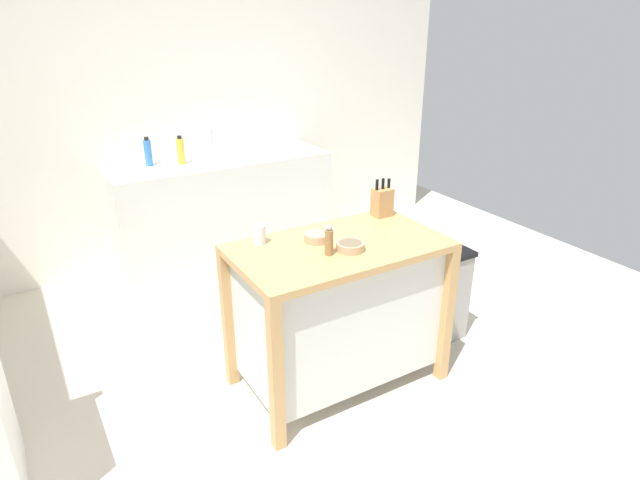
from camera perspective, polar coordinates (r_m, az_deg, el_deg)
ground_plane at (r=3.35m, az=0.87°, el=-14.13°), size 5.94×5.94×0.00m
wall_back at (r=4.69m, az=-13.51°, el=13.70°), size 4.94×0.10×2.60m
kitchen_island at (r=3.04m, az=1.96°, el=-7.12°), size 1.15×0.66×0.88m
knife_block at (r=3.25m, az=6.61°, el=4.06°), size 0.11×0.09×0.23m
bowl_ceramic_wide at (r=2.89m, az=-0.32°, el=0.34°), size 0.14×0.14×0.05m
bowl_stoneware_deep at (r=2.79m, az=3.24°, el=-0.64°), size 0.15×0.15×0.04m
drinking_cup at (r=2.87m, az=-6.46°, el=0.58°), size 0.07×0.07×0.10m
pepper_grinder at (r=2.71m, az=0.95°, el=-0.09°), size 0.04×0.04×0.16m
trash_bin at (r=3.62m, az=12.32°, el=-5.60°), size 0.36×0.28×0.63m
sink_counter at (r=4.61m, az=-10.26°, el=2.97°), size 1.77×0.60×0.92m
sink_faucet at (r=4.57m, az=-11.42°, el=10.16°), size 0.02×0.02×0.22m
bottle_hand_soap at (r=4.37m, az=-17.78°, el=8.84°), size 0.06×0.06×0.22m
bottle_dish_soap at (r=4.36m, az=-14.56°, el=9.14°), size 0.06×0.06×0.22m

